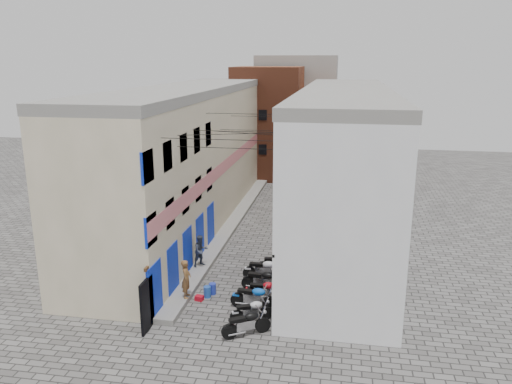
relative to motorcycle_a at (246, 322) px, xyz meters
The scene contains 21 objects.
ground 1.63m from the motorcycle_a, behind, with size 90.00×90.00×0.00m, color #504E4C.
plinth 13.64m from the motorcycle_a, 105.12° to the left, with size 0.90×26.00×0.25m, color gray.
building_left 15.14m from the motorcycle_a, 116.33° to the left, with size 5.10×27.00×9.00m.
building_right 14.16m from the motorcycle_a, 75.13° to the left, with size 5.94×26.00×9.00m.
building_far_brick_left 28.72m from the motorcycle_a, 97.10° to the left, with size 6.00×6.00×10.00m, color brown.
building_far_brick_right 30.39m from the motorcycle_a, 87.16° to the left, with size 5.00×6.00×8.00m, color brown.
building_far_concrete 34.54m from the motorcycle_a, 92.52° to the left, with size 8.00×5.00×11.00m, color gray.
far_shopfront 25.41m from the motorcycle_a, 93.40° to the left, with size 2.00×0.30×2.40m, color black.
overhead_wires 10.28m from the motorcycle_a, 100.92° to the left, with size 5.80×13.02×1.32m.
motorcycle_a is the anchor object (origin of this frame).
motorcycle_b 1.15m from the motorcycle_a, 90.08° to the left, with size 0.59×1.86×1.07m, color silver, non-canonical shape.
motorcycle_c 2.24m from the motorcycle_a, 92.74° to the left, with size 0.67×2.11×1.22m, color blue, non-canonical shape.
motorcycle_d 3.11m from the motorcycle_a, 85.87° to the left, with size 0.60×1.90×1.10m, color red, non-canonical shape.
motorcycle_e 3.99m from the motorcycle_a, 89.63° to the left, with size 0.67×2.13×1.24m, color black, non-canonical shape.
motorcycle_f 5.25m from the motorcycle_a, 91.50° to the left, with size 0.67×2.14×1.24m, color silver, non-canonical shape.
motorcycle_g 6.23m from the motorcycle_a, 86.38° to the left, with size 0.62×1.95×1.13m, color black, non-canonical shape.
person_a 4.00m from the motorcycle_a, 143.97° to the left, with size 0.65×0.42×1.77m, color brown.
person_b 6.86m from the motorcycle_a, 121.24° to the left, with size 0.81×0.63×1.66m, color #323A4C.
water_jug_near 3.83m from the motorcycle_a, 129.47° to the left, with size 0.34×0.34×0.53m, color #2352B3.
water_jug_far 4.02m from the motorcycle_a, 124.49° to the left, with size 0.34×0.34×0.53m, color #2437B5.
red_crate 3.76m from the motorcycle_a, 136.44° to the left, with size 0.36×0.27×0.23m, color red.
Camera 1 is at (5.00, -17.54, 10.67)m, focal length 35.00 mm.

